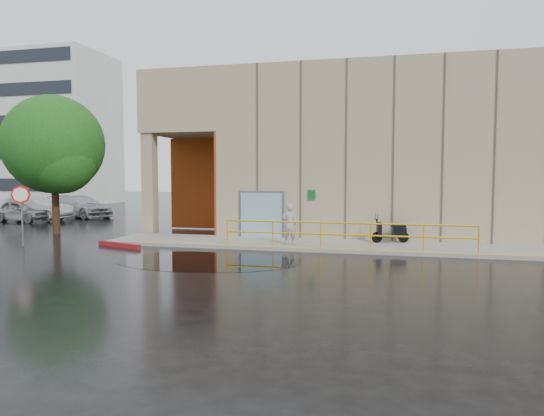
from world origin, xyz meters
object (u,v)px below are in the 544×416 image
Objects in this scene: stop_sign at (21,202)px; tree_near at (56,148)px; scooter at (391,226)px; red_curb at (119,245)px; car_c at (81,207)px; car_b at (33,208)px; car_a at (23,211)px; person at (289,224)px.

tree_near is at bearing 97.91° from stop_sign.
scooter is 11.34m from red_curb.
car_b is at bearing 173.30° from car_c.
car_a is 0.67m from car_b.
car_c is (-20.94, 8.84, -0.09)m from scooter.
car_b is (-22.40, 5.89, -0.04)m from scooter.
tree_near reaches higher than red_curb.
red_curb is (-6.91, -1.39, -0.89)m from person.
car_a is at bearing 150.87° from scooter.
person reaches higher than red_curb.
red_curb is 0.35× the size of tree_near.
stop_sign is 4.45m from red_curb.
car_a is at bearing -29.24° from person.
person is 11.16m from stop_sign.
tree_near is (-1.33, 3.98, 2.43)m from stop_sign.
car_b is at bearing 117.30° from stop_sign.
car_a is (-7.71, 8.98, -1.17)m from stop_sign.
car_b reaches higher than car_a.
tree_near is at bearing 162.98° from scooter.
tree_near is (-16.27, 0.30, 3.44)m from scooter.
person is at bearing -116.52° from car_b.
stop_sign is at bearing 177.87° from scooter.
car_a is (-11.71, 8.18, 0.60)m from red_curb.
car_b is (0.26, 0.60, 0.12)m from car_a.
scooter is at bearing -94.27° from car_a.
car_a is at bearing 141.95° from tree_near.
scooter reaches higher than red_curb.
red_curb is (-10.94, -2.89, -0.76)m from scooter.
person is at bearing -101.17° from car_a.
tree_near is at bearing -119.18° from car_a.
car_a is at bearing 120.08° from stop_sign.
car_c reaches higher than car_a.
car_a reaches higher than scooter.
tree_near reaches higher than car_b.
tree_near reaches higher than car_c.
person is at bearing -175.55° from scooter.
car_c is at bearing 141.13° from scooter.
person is at bearing -101.88° from car_c.
scooter is at bearing -168.77° from person.
car_b is 3.29m from car_c.
person reaches higher than car_a.
scooter is 0.31× the size of car_c.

